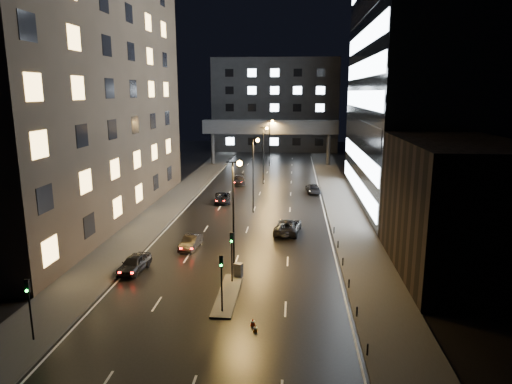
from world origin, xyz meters
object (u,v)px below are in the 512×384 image
car_away_c (222,198)px  car_away_d (239,180)px  car_away_a (134,263)px  car_toward_b (313,188)px  utility_cabinet (238,270)px  car_away_b (191,242)px  car_toward_a (288,226)px

car_away_c → car_away_d: size_ratio=1.00×
car_away_a → car_away_c: 27.44m
car_toward_b → car_away_d: bearing=-29.5°
utility_cabinet → car_away_b: bearing=148.8°
car_toward_a → car_toward_b: (3.72, 22.22, -0.08)m
car_away_d → car_away_c: bearing=-101.4°
car_toward_a → car_away_a: bearing=50.1°
car_away_a → car_away_b: bearing=67.5°
car_away_b → car_away_c: 20.54m
car_away_a → utility_cabinet: (9.70, -0.60, -0.02)m
car_away_c → car_away_b: bearing=-98.0°
car_away_a → car_away_c: size_ratio=0.91×
car_away_c → utility_cabinet: 28.36m
car_away_a → car_toward_b: 39.27m
car_away_b → car_away_d: car_away_d is taller
car_away_b → car_away_d: (1.01, 34.36, 0.03)m
car_toward_a → car_away_c: bearing=-47.8°
car_toward_a → car_away_d: bearing=-64.8°
car_away_a → car_away_b: car_away_a is taller
car_away_d → car_toward_b: 14.09m
car_away_b → car_away_d: bearing=94.2°
car_toward_b → utility_cabinet: car_toward_b is taller
car_away_a → car_away_d: 41.26m
car_away_a → car_toward_a: bearing=50.1°
car_away_d → utility_cabinet: 41.87m
car_away_a → car_toward_b: car_away_a is taller
car_away_b → car_toward_b: size_ratio=0.83×
car_toward_a → utility_cabinet: size_ratio=4.91×
utility_cabinet → car_toward_b: bearing=97.0°
car_away_a → car_toward_b: size_ratio=0.89×
car_away_b → car_away_d: 34.37m
car_away_a → utility_cabinet: size_ratio=3.79×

